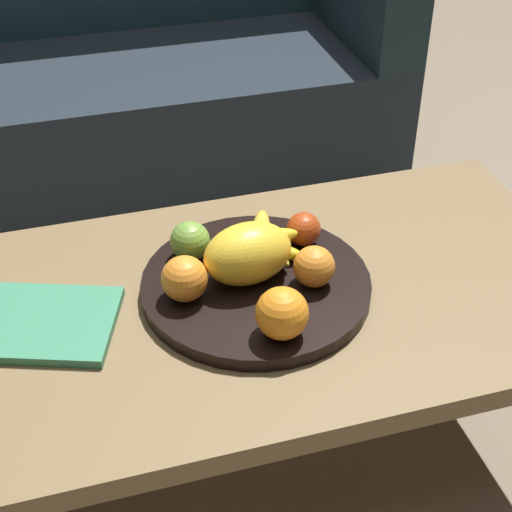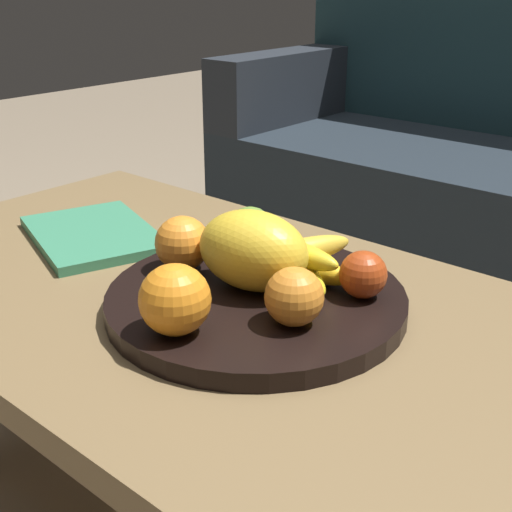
{
  "view_description": "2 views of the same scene",
  "coord_description": "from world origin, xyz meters",
  "px_view_note": "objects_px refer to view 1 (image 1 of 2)",
  "views": [
    {
      "loc": [
        -0.25,
        -0.99,
        1.31
      ],
      "look_at": [
        0.04,
        0.01,
        0.53
      ],
      "focal_mm": 55.32,
      "sensor_mm": 36.0,
      "label": 1
    },
    {
      "loc": [
        0.56,
        -0.59,
        0.87
      ],
      "look_at": [
        0.04,
        0.01,
        0.53
      ],
      "focal_mm": 47.9,
      "sensor_mm": 36.0,
      "label": 2
    }
  ],
  "objects_px": {
    "melon_large_front": "(248,253)",
    "apple_left": "(190,241)",
    "couch": "(105,83)",
    "apple_front": "(304,229)",
    "orange_front": "(282,313)",
    "coffee_table": "(238,320)",
    "magazine": "(37,323)",
    "fruit_bowl": "(256,286)",
    "banana_bunch": "(258,244)",
    "orange_right": "(184,277)",
    "orange_left": "(314,267)"
  },
  "relations": [
    {
      "from": "orange_right",
      "to": "melon_large_front",
      "type": "bearing_deg",
      "value": 7.75
    },
    {
      "from": "apple_left",
      "to": "banana_bunch",
      "type": "distance_m",
      "value": 0.12
    },
    {
      "from": "melon_large_front",
      "to": "fruit_bowl",
      "type": "bearing_deg",
      "value": -33.58
    },
    {
      "from": "couch",
      "to": "apple_left",
      "type": "xyz_separation_m",
      "value": [
        0.02,
        -1.17,
        0.21
      ]
    },
    {
      "from": "coffee_table",
      "to": "orange_front",
      "type": "xyz_separation_m",
      "value": [
        0.04,
        -0.13,
        0.11
      ]
    },
    {
      "from": "fruit_bowl",
      "to": "magazine",
      "type": "bearing_deg",
      "value": 178.07
    },
    {
      "from": "couch",
      "to": "apple_front",
      "type": "distance_m",
      "value": 1.22
    },
    {
      "from": "apple_front",
      "to": "apple_left",
      "type": "height_order",
      "value": "apple_left"
    },
    {
      "from": "orange_front",
      "to": "orange_left",
      "type": "bearing_deg",
      "value": 49.51
    },
    {
      "from": "orange_front",
      "to": "apple_front",
      "type": "distance_m",
      "value": 0.24
    },
    {
      "from": "orange_right",
      "to": "apple_left",
      "type": "height_order",
      "value": "orange_right"
    },
    {
      "from": "melon_large_front",
      "to": "apple_front",
      "type": "bearing_deg",
      "value": 29.81
    },
    {
      "from": "banana_bunch",
      "to": "magazine",
      "type": "distance_m",
      "value": 0.39
    },
    {
      "from": "orange_front",
      "to": "fruit_bowl",
      "type": "bearing_deg",
      "value": 90.12
    },
    {
      "from": "magazine",
      "to": "coffee_table",
      "type": "bearing_deg",
      "value": 15.34
    },
    {
      "from": "apple_front",
      "to": "banana_bunch",
      "type": "distance_m",
      "value": 0.09
    },
    {
      "from": "apple_front",
      "to": "banana_bunch",
      "type": "height_order",
      "value": "same"
    },
    {
      "from": "couch",
      "to": "banana_bunch",
      "type": "relative_size",
      "value": 10.51
    },
    {
      "from": "couch",
      "to": "apple_front",
      "type": "bearing_deg",
      "value": -79.54
    },
    {
      "from": "orange_left",
      "to": "orange_right",
      "type": "xyz_separation_m",
      "value": [
        -0.21,
        0.03,
        0.0
      ]
    },
    {
      "from": "coffee_table",
      "to": "banana_bunch",
      "type": "distance_m",
      "value": 0.14
    },
    {
      "from": "fruit_bowl",
      "to": "orange_front",
      "type": "xyz_separation_m",
      "value": [
        0.0,
        -0.14,
        0.05
      ]
    },
    {
      "from": "fruit_bowl",
      "to": "apple_front",
      "type": "distance_m",
      "value": 0.14
    },
    {
      "from": "couch",
      "to": "orange_front",
      "type": "distance_m",
      "value": 1.42
    },
    {
      "from": "melon_large_front",
      "to": "orange_left",
      "type": "distance_m",
      "value": 0.11
    },
    {
      "from": "melon_large_front",
      "to": "apple_left",
      "type": "relative_size",
      "value": 2.18
    },
    {
      "from": "orange_left",
      "to": "apple_left",
      "type": "relative_size",
      "value": 1.01
    },
    {
      "from": "couch",
      "to": "apple_left",
      "type": "height_order",
      "value": "couch"
    },
    {
      "from": "apple_left",
      "to": "orange_front",
      "type": "bearing_deg",
      "value": -68.46
    },
    {
      "from": "orange_right",
      "to": "apple_left",
      "type": "relative_size",
      "value": 1.09
    },
    {
      "from": "couch",
      "to": "apple_left",
      "type": "bearing_deg",
      "value": -89.21
    },
    {
      "from": "melon_large_front",
      "to": "apple_front",
      "type": "height_order",
      "value": "melon_large_front"
    },
    {
      "from": "couch",
      "to": "banana_bunch",
      "type": "distance_m",
      "value": 1.22
    },
    {
      "from": "magazine",
      "to": "orange_front",
      "type": "bearing_deg",
      "value": -3.24
    },
    {
      "from": "orange_left",
      "to": "apple_front",
      "type": "distance_m",
      "value": 0.12
    },
    {
      "from": "coffee_table",
      "to": "apple_left",
      "type": "bearing_deg",
      "value": 117.92
    },
    {
      "from": "banana_bunch",
      "to": "couch",
      "type": "bearing_deg",
      "value": 96.17
    },
    {
      "from": "coffee_table",
      "to": "melon_large_front",
      "type": "bearing_deg",
      "value": 38.19
    },
    {
      "from": "melon_large_front",
      "to": "apple_left",
      "type": "height_order",
      "value": "melon_large_front"
    },
    {
      "from": "coffee_table",
      "to": "fruit_bowl",
      "type": "xyz_separation_m",
      "value": [
        0.04,
        0.01,
        0.06
      ]
    },
    {
      "from": "apple_front",
      "to": "fruit_bowl",
      "type": "bearing_deg",
      "value": -144.81
    },
    {
      "from": "apple_front",
      "to": "magazine",
      "type": "height_order",
      "value": "apple_front"
    },
    {
      "from": "couch",
      "to": "magazine",
      "type": "height_order",
      "value": "couch"
    },
    {
      "from": "melon_large_front",
      "to": "apple_front",
      "type": "xyz_separation_m",
      "value": [
        0.12,
        0.07,
        -0.02
      ]
    },
    {
      "from": "fruit_bowl",
      "to": "apple_left",
      "type": "xyz_separation_m",
      "value": [
        -0.09,
        0.09,
        0.05
      ]
    },
    {
      "from": "apple_front",
      "to": "banana_bunch",
      "type": "xyz_separation_m",
      "value": [
        -0.09,
        -0.02,
        -0.0
      ]
    },
    {
      "from": "fruit_bowl",
      "to": "orange_right",
      "type": "relative_size",
      "value": 5.09
    },
    {
      "from": "orange_front",
      "to": "coffee_table",
      "type": "bearing_deg",
      "value": 105.92
    },
    {
      "from": "magazine",
      "to": "fruit_bowl",
      "type": "bearing_deg",
      "value": 17.55
    },
    {
      "from": "coffee_table",
      "to": "melon_large_front",
      "type": "distance_m",
      "value": 0.13
    }
  ]
}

